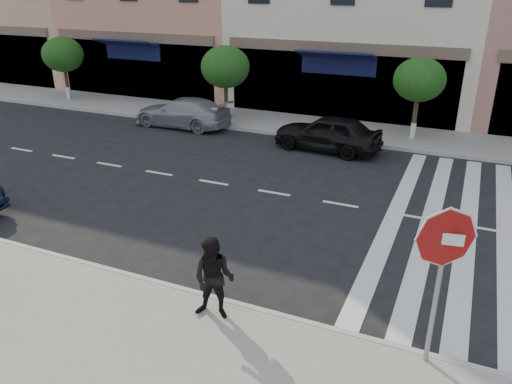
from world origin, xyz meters
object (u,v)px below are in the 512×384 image
at_px(stop_sign, 443,254).
at_px(car_far_mid, 328,133).
at_px(walker, 214,279).
at_px(car_far_left, 182,112).

height_order(stop_sign, car_far_mid, stop_sign).
distance_m(stop_sign, walker, 3.82).
height_order(car_far_left, car_far_mid, car_far_mid).
xyz_separation_m(walker, car_far_mid, (-0.96, 10.46, -0.28)).
bearing_deg(car_far_left, walker, 34.53).
bearing_deg(stop_sign, car_far_mid, 105.14).
distance_m(stop_sign, car_far_mid, 11.21).
xyz_separation_m(car_far_left, car_far_mid, (6.51, -0.64, 0.05)).
height_order(walker, car_far_left, walker).
bearing_deg(car_far_mid, stop_sign, 30.05).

